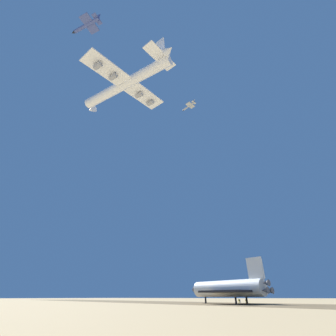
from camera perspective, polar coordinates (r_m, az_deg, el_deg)
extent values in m
plane|color=tan|center=(107.13, 11.24, -30.43)|extent=(1200.00, 1200.00, 0.00)
cube|color=brown|center=(107.47, 15.02, -30.05)|extent=(431.29, 181.08, 0.02)
cylinder|color=white|center=(107.49, 14.61, -27.20)|extent=(32.25, 15.83, 6.00)
cone|color=black|center=(119.07, 6.78, -28.00)|extent=(5.60, 6.67, 5.70)
ellipsoid|color=white|center=(115.75, 8.74, -27.02)|extent=(7.34, 5.82, 2.40)
cube|color=black|center=(105.13, 16.66, -27.58)|extent=(24.67, 28.47, 0.70)
cube|color=white|center=(100.22, 21.00, -22.36)|extent=(6.26, 2.60, 7.60)
cone|color=#595960|center=(98.29, 23.32, -24.94)|extent=(2.97, 2.85, 2.20)
cone|color=#595960|center=(99.62, 24.11, -26.24)|extent=(2.97, 2.85, 2.20)
cone|color=#595960|center=(96.81, 23.13, -26.38)|extent=(2.97, 2.85, 2.20)
cylinder|color=black|center=(114.99, 9.42, -29.88)|extent=(0.70, 0.70, 2.40)
cylinder|color=black|center=(107.00, 19.16, -28.88)|extent=(0.70, 0.70, 2.40)
cylinder|color=black|center=(101.02, 16.66, -29.25)|extent=(0.70, 0.70, 2.40)
cylinder|color=white|center=(159.44, -10.78, 19.97)|extent=(68.01, 6.51, 6.40)
cone|color=white|center=(181.54, -18.69, 13.76)|extent=(5.01, 6.09, 6.08)
cone|color=white|center=(143.81, 0.19, 27.45)|extent=(6.35, 6.88, 5.76)
cube|color=white|center=(157.71, -10.26, 20.10)|extent=(19.84, 60.63, 8.89)
cylinder|color=gray|center=(168.12, -4.46, 16.00)|extent=(5.00, 3.01, 3.00)
cylinder|color=gray|center=(161.89, -7.22, 17.72)|extent=(5.00, 3.01, 3.00)
cylinder|color=gray|center=(151.07, -13.57, 21.39)|extent=(5.00, 3.01, 3.00)
cylinder|color=gray|center=(146.60, -17.20, 23.32)|extent=(5.00, 3.01, 3.00)
cube|color=white|center=(152.01, -2.26, 27.94)|extent=(8.21, 3.15, 10.40)
cube|color=white|center=(146.29, -2.04, 26.15)|extent=(9.86, 22.62, 3.57)
cylinder|color=#38478C|center=(119.67, -19.72, 30.67)|extent=(13.09, 2.91, 1.50)
cone|color=black|center=(123.25, -22.63, 28.86)|extent=(2.15, 1.71, 1.50)
cube|color=#38478C|center=(118.83, -19.12, 30.99)|extent=(5.24, 8.43, 0.24)
cube|color=#38478C|center=(118.97, -17.23, 32.48)|extent=(2.41, 0.46, 2.60)
cube|color=#38478C|center=(117.46, -17.38, 32.07)|extent=(2.51, 4.99, 0.20)
cylinder|color=#999EA3|center=(209.71, 5.29, 15.23)|extent=(12.92, 4.97, 1.50)
cone|color=black|center=(213.21, 3.75, 14.23)|extent=(2.33, 1.99, 1.50)
cube|color=#999EA3|center=(208.89, 5.61, 15.40)|extent=(6.41, 8.89, 0.24)
cube|color=#999EA3|center=(208.67, 6.43, 16.36)|extent=(2.36, 0.84, 2.60)
cube|color=#999EA3|center=(207.42, 6.46, 16.02)|extent=(3.23, 5.16, 0.20)
cylinder|color=yellow|center=(118.74, 18.96, -29.23)|extent=(0.17, 0.17, 0.85)
cylinder|color=yellow|center=(118.92, 19.03, -29.22)|extent=(0.17, 0.17, 0.85)
cube|color=yellow|center=(118.82, 18.93, -28.87)|extent=(0.36, 0.46, 0.62)
sphere|color=tan|center=(118.82, 18.89, -28.66)|extent=(0.23, 0.23, 0.23)
cylinder|color=yellow|center=(118.60, 18.85, -28.87)|extent=(0.11, 0.11, 0.56)
cylinder|color=yellow|center=(119.05, 19.01, -28.85)|extent=(0.11, 0.11, 0.56)
cylinder|color=#194799|center=(120.52, 17.68, -29.39)|extent=(0.17, 0.17, 0.85)
cylinder|color=#194799|center=(120.31, 17.65, -29.40)|extent=(0.17, 0.17, 0.85)
cube|color=#194799|center=(120.40, 17.60, -29.05)|extent=(0.25, 0.41, 0.62)
sphere|color=tan|center=(120.40, 17.57, -28.83)|extent=(0.23, 0.23, 0.23)
cylinder|color=#194799|center=(120.66, 17.65, -29.03)|extent=(0.11, 0.11, 0.56)
cylinder|color=#194799|center=(120.15, 17.56, -29.04)|extent=(0.11, 0.11, 0.56)
cylinder|color=yellow|center=(122.77, 17.37, -29.41)|extent=(0.17, 0.17, 0.85)
cylinder|color=yellow|center=(122.80, 17.48, -29.40)|extent=(0.17, 0.17, 0.85)
cube|color=yellow|center=(122.78, 17.37, -29.07)|extent=(0.46, 0.39, 0.62)
sphere|color=tan|center=(122.77, 17.33, -28.86)|extent=(0.23, 0.23, 0.23)
cylinder|color=yellow|center=(122.73, 17.22, -29.07)|extent=(0.11, 0.11, 0.56)
cylinder|color=yellow|center=(122.82, 17.51, -29.03)|extent=(0.11, 0.11, 0.56)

